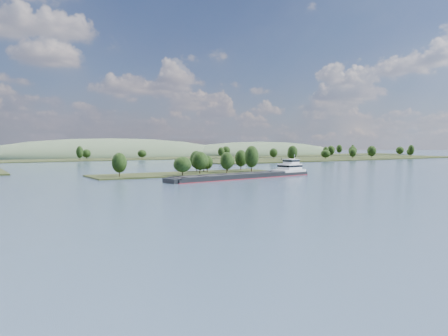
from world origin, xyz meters
TOP-DOWN VIEW (x-y plane):
  - ground at (0.00, 120.00)m, footprint 1800.00×1800.00m
  - tree_island at (7.26, 178.43)m, footprint 100.00×31.83m
  - right_bank at (231.83, 299.37)m, footprint 320.00×90.00m
  - back_shoreline at (7.83, 399.83)m, footprint 900.00×60.00m
  - hill_east at (260.00, 470.00)m, footprint 260.00×140.00m
  - hill_west at (60.00, 500.00)m, footprint 320.00×160.00m
  - cargo_barge at (17.00, 144.53)m, footprint 82.79×21.94m

SIDE VIEW (x-z plane):
  - ground at x=0.00m, z-range 0.00..0.00m
  - hill_east at x=260.00m, z-range -18.00..18.00m
  - hill_west at x=60.00m, z-range -22.00..22.00m
  - back_shoreline at x=7.83m, z-range -6.68..7.91m
  - right_bank at x=231.83m, z-range -6.48..8.65m
  - cargo_barge at x=17.00m, z-range -4.16..6.96m
  - tree_island at x=7.26m, z-range -3.62..11.94m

